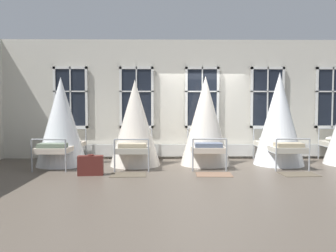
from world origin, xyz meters
name	(u,v)px	position (x,y,z in m)	size (l,w,h in m)	color
ground	(206,164)	(0.00, 0.00, 0.00)	(21.62, 21.62, 0.00)	brown
back_wall_with_windows	(202,99)	(0.00, 1.07, 1.75)	(11.81, 0.10, 3.49)	beige
window_bank	(202,124)	(0.00, 0.95, 1.02)	(8.69, 0.10, 2.63)	black
cot_first	(61,123)	(-3.80, -0.16, 1.11)	(1.32, 2.00, 2.30)	#9EA3A8
cot_second	(135,124)	(-1.88, -0.18, 1.08)	(1.32, 1.99, 2.23)	#9EA3A8
cot_third	(205,122)	(-0.03, -0.10, 1.12)	(1.32, 1.99, 2.33)	#9EA3A8
cot_fourth	(279,120)	(1.92, -0.12, 1.17)	(1.32, 1.99, 2.43)	#9EA3A8
rug_second	(128,175)	(-1.92, -1.50, 0.01)	(0.80, 0.56, 0.01)	brown
rug_third	(214,175)	(0.00, -1.50, 0.01)	(0.80, 0.56, 0.01)	brown
rug_fourth	(299,174)	(1.92, -1.50, 0.01)	(0.80, 0.56, 0.01)	brown
suitcase_dark	(91,165)	(-2.76, -1.52, 0.22)	(0.58, 0.26, 0.47)	#5B231E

